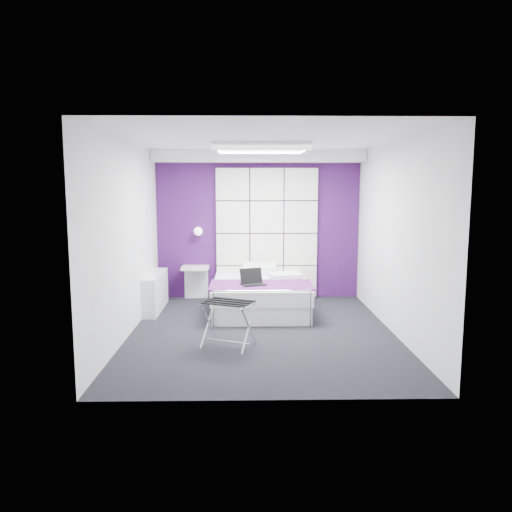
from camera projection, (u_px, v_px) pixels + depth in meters
The scene contains 15 objects.
floor at pixel (262, 332), 6.86m from camera, with size 4.40×4.40×0.00m, color black.
ceiling at pixel (262, 140), 6.51m from camera, with size 4.40×4.40×0.00m, color white.
wall_back at pixel (258, 226), 8.86m from camera, with size 3.60×3.60×0.00m, color silver.
wall_left at pixel (127, 239), 6.65m from camera, with size 4.40×4.40×0.00m, color silver.
wall_right at pixel (395, 238), 6.72m from camera, with size 4.40×4.40×0.00m, color silver.
accent_wall at pixel (258, 226), 8.85m from camera, with size 3.58×0.02×2.58m, color #3A114A.
soffit at pixel (259, 156), 8.45m from camera, with size 3.58×0.50×0.20m, color white.
headboard at pixel (267, 233), 8.82m from camera, with size 1.80×0.08×2.30m, color white, non-canonical shape.
skylight at pixel (261, 147), 7.11m from camera, with size 1.36×0.86×0.12m, color white, non-canonical shape.
wall_lamp at pixel (198, 231), 8.72m from camera, with size 0.15×0.15×0.15m, color white.
radiator at pixel (155, 292), 8.08m from camera, with size 0.22×1.20×0.60m, color white.
bed at pixel (260, 294), 8.02m from camera, with size 1.55×1.86×0.66m.
nightstand at pixel (195, 268), 8.76m from camera, with size 0.47×0.37×0.05m, color white.
luggage_rack at pixel (228, 324), 6.23m from camera, with size 0.58×0.43×0.57m.
laptop at pixel (253, 281), 7.51m from camera, with size 0.35×0.25×0.25m.
Camera 1 is at (-0.21, -6.65, 1.99)m, focal length 35.00 mm.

